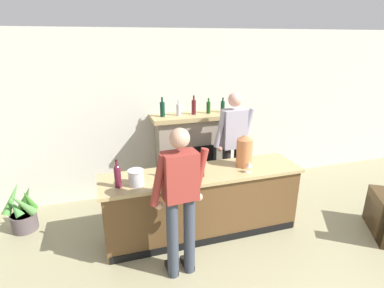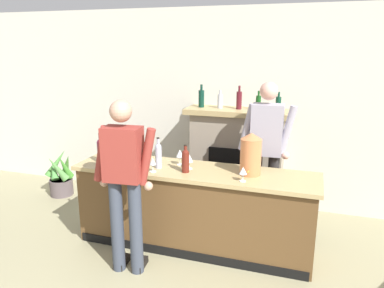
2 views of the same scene
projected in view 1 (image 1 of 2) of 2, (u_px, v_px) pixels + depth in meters
The scene contains 15 objects.
wall_back_panel at pixel (187, 113), 5.17m from camera, with size 12.00×0.07×2.75m.
bar_counter at pixel (202, 203), 4.10m from camera, with size 2.69×0.67×0.92m.
fireplace_stone at pixel (193, 153), 5.16m from camera, with size 1.40×0.52×1.73m.
potted_plant_corner at pixel (23, 212), 4.22m from camera, with size 0.50×0.50×0.69m.
person_customer at pixel (180, 199), 3.19m from camera, with size 0.66×0.33×1.76m.
person_bartender at pixel (233, 145), 4.64m from camera, with size 0.66×0.31×1.85m.
copper_dispenser at pixel (244, 150), 4.08m from camera, with size 0.22×0.26×0.45m.
ice_bucket_steel at pixel (136, 178), 3.57m from camera, with size 0.20×0.20×0.19m.
wine_bottle_burgundy_dark at pixel (201, 166), 3.79m from camera, with size 0.08×0.08×0.31m.
wine_bottle_rose_blush at pixel (175, 167), 3.73m from camera, with size 0.07×0.07×0.35m.
wine_bottle_port_short at pixel (118, 175), 3.51m from camera, with size 0.08×0.08×0.35m.
wine_glass_front_left at pixel (249, 165), 3.90m from camera, with size 0.08×0.08×0.15m.
wine_glass_mid_counter at pixel (199, 164), 3.91m from camera, with size 0.08×0.08×0.17m.
wine_glass_near_bucket at pixel (186, 162), 3.95m from camera, with size 0.09×0.09×0.18m.
wine_glass_by_dispenser at pixel (178, 175), 3.62m from camera, with size 0.07×0.07×0.16m.
Camera 1 is at (-1.42, -0.98, 2.59)m, focal length 28.00 mm.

